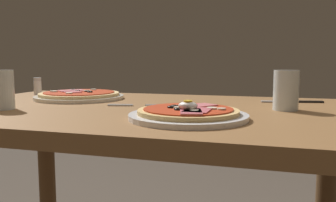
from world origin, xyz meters
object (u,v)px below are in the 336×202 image
at_px(fork, 130,105).
at_px(salt_shaker, 38,86).
at_px(dining_table, 140,146).
at_px(water_glass_near, 286,93).
at_px(water_glass_far, 2,92).
at_px(knife, 296,102).
at_px(pizza_across_left, 79,96).
at_px(pizza_foreground, 188,114).

distance_m(fork, salt_shaker, 0.53).
bearing_deg(dining_table, water_glass_near, 6.65).
relative_size(dining_table, water_glass_far, 11.40).
bearing_deg(water_glass_near, water_glass_far, -164.63).
distance_m(water_glass_far, salt_shaker, 0.42).
relative_size(water_glass_near, fork, 0.70).
height_order(fork, knife, knife).
distance_m(pizza_across_left, salt_shaker, 0.25).
relative_size(pizza_foreground, pizza_across_left, 0.90).
bearing_deg(knife, pizza_foreground, -122.62).
distance_m(dining_table, water_glass_near, 0.44).
bearing_deg(fork, water_glass_far, -151.92).
bearing_deg(dining_table, knife, 28.10).
relative_size(pizza_foreground, fork, 1.78).
xyz_separation_m(water_glass_far, salt_shaker, (-0.17, 0.38, -0.01)).
xyz_separation_m(water_glass_near, salt_shaker, (-0.92, 0.18, -0.01)).
xyz_separation_m(fork, salt_shaker, (-0.48, 0.22, 0.03)).
bearing_deg(pizza_across_left, salt_shaker, 159.32).
distance_m(dining_table, water_glass_far, 0.41).
bearing_deg(water_glass_far, salt_shaker, 114.06).
distance_m(knife, salt_shaker, 0.96).
distance_m(water_glass_near, water_glass_far, 0.78).
xyz_separation_m(knife, salt_shaker, (-0.96, -0.01, 0.03)).
xyz_separation_m(dining_table, fork, (-0.03, 0.01, 0.12)).
bearing_deg(salt_shaker, knife, 0.79).
bearing_deg(water_glass_far, pizza_foreground, -1.21).
bearing_deg(pizza_across_left, water_glass_far, -102.46).
bearing_deg(fork, knife, 25.76).
bearing_deg(salt_shaker, pizza_foreground, -29.42).
bearing_deg(dining_table, water_glass_far, -155.21).
distance_m(water_glass_near, salt_shaker, 0.94).
distance_m(water_glass_near, knife, 0.20).
bearing_deg(salt_shaker, water_glass_near, -10.92).
distance_m(dining_table, salt_shaker, 0.58).
xyz_separation_m(pizza_foreground, fork, (-0.22, 0.18, -0.01)).
relative_size(pizza_foreground, water_glass_far, 2.55).
bearing_deg(pizza_foreground, knife, 57.38).
bearing_deg(fork, salt_shaker, 155.56).
relative_size(fork, salt_shaker, 2.34).
height_order(water_glass_far, fork, water_glass_far).
height_order(pizza_across_left, salt_shaker, salt_shaker).
bearing_deg(water_glass_far, pizza_across_left, 77.54).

